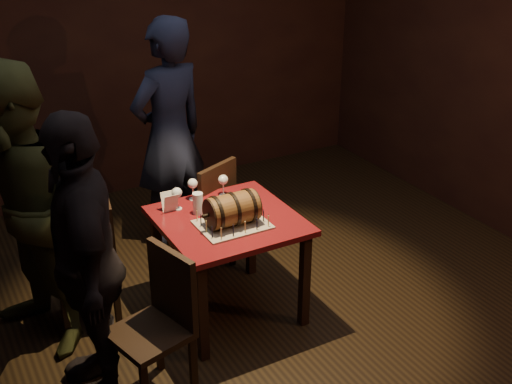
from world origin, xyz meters
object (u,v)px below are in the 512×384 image
Objects in this scene: pub_table at (228,232)px; person_left_rear at (25,216)px; chair_back at (208,211)px; wine_glass_left at (177,194)px; pint_of_ale at (198,204)px; wine_glass_right at (223,181)px; person_left_front at (86,261)px; chair_left_front at (160,318)px; wine_glass_mid at (193,185)px; person_back at (170,136)px; chair_left_rear at (96,253)px; barrel_cake at (232,209)px.

pub_table is 0.48× the size of person_left_rear.
chair_back is 0.49× the size of person_left_rear.
pint_of_ale is (0.10, -0.13, -0.05)m from wine_glass_left.
wine_glass_right is 0.09× the size of person_left_front.
chair_left_front is at bearing 12.36° from person_left_rear.
wine_glass_right is at bearing 45.66° from chair_left_front.
person_left_front is (-1.14, -0.86, 0.36)m from chair_back.
pub_table is 0.45m from wine_glass_mid.
person_back is at bearing 78.56° from pint_of_ale.
chair_left_front reaches higher than wine_glass_mid.
chair_left_rear is at bearing 155.71° from pub_table.
wine_glass_right is (0.37, 0.04, 0.00)m from wine_glass_left.
pub_table is at bearing -101.17° from chair_back.
wine_glass_left is 0.17× the size of chair_back.
wine_glass_left is 1.00× the size of wine_glass_mid.
person_left_front is at bearing -144.49° from wine_glass_mid.
wine_glass_right is at bearing -85.54° from chair_back.
barrel_cake is at bearing -101.11° from chair_back.
pint_of_ale is 0.56m from chair_back.
person_back reaches higher than chair_left_rear.
wine_glass_left is at bearing 54.28° from person_back.
pint_of_ale is 0.16× the size of chair_back.
chair_left_rear is 0.79m from person_left_front.
barrel_cake is (-0.02, -0.11, 0.23)m from pub_table.
pint_of_ale is 0.76m from chair_left_rear.
chair_left_rear is (-0.82, 0.37, -0.12)m from pub_table.
wine_glass_left is 0.17m from pint_of_ale.
person_left_rear is at bearing 173.28° from pint_of_ale.
pub_table is at bearing 79.20° from barrel_cake.
person_left_rear is (-1.36, -0.04, 0.07)m from wine_glass_right.
person_back is 1.09× the size of person_left_front.
chair_back and chair_left_front have the same top height.
wine_glass_left is 0.98m from person_left_front.
person_left_rear is (-1.09, 0.13, 0.12)m from pint_of_ale.
barrel_cake is 2.40× the size of wine_glass_right.
wine_glass_right is (0.22, -0.04, 0.00)m from wine_glass_mid.
chair_left_front is (-0.83, -0.85, -0.35)m from wine_glass_right.
wine_glass_right is at bearing 68.51° from pub_table.
person_left_rear is at bearing 166.74° from pub_table.
wine_glass_right is 0.42m from chair_back.
wine_glass_left and wine_glass_mid have the same top height.
person_back is (0.76, 1.66, 0.43)m from chair_left_front.
wine_glass_mid is 0.81m from chair_left_rear.
person_left_rear is (-0.42, -0.08, 0.42)m from chair_left_rear.
wine_glass_mid is at bearing 0.50° from chair_left_rear.
chair_left_rear is 1.00× the size of chair_left_front.
wine_glass_mid is at bearing 55.55° from chair_left_front.
wine_glass_right reaches higher than pub_table.
chair_left_rear reaches higher than wine_glass_left.
barrel_cake is at bearing 70.06° from person_back.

